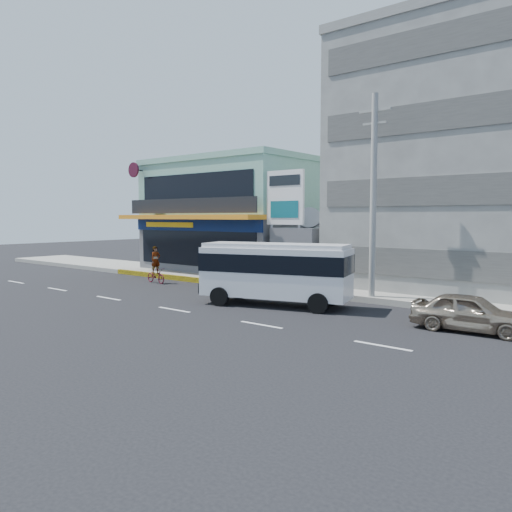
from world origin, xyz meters
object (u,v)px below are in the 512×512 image
at_px(satellite_dish, 309,226).
at_px(sedan, 470,312).
at_px(utility_pole_near, 373,196).
at_px(billboard, 285,204).
at_px(minibus, 275,269).
at_px(concrete_building, 504,165).
at_px(shop_building, 241,219).
at_px(motorcycle_rider, 156,271).

relative_size(satellite_dish, sedan, 0.36).
bearing_deg(utility_pole_near, billboard, 164.52).
distance_m(billboard, sedan, 13.85).
relative_size(billboard, minibus, 0.94).
distance_m(concrete_building, sedan, 12.86).
xyz_separation_m(concrete_building, minibus, (-7.10, -11.31, -5.26)).
bearing_deg(billboard, utility_pole_near, -15.48).
distance_m(shop_building, utility_pole_near, 15.50).
xyz_separation_m(shop_building, minibus, (10.90, -10.25, -2.25)).
relative_size(shop_building, minibus, 1.69).
height_order(utility_pole_near, sedan, utility_pole_near).
bearing_deg(satellite_dish, minibus, -68.32).
distance_m(satellite_dish, sedan, 13.88).
height_order(shop_building, concrete_building, concrete_building).
bearing_deg(motorcycle_rider, billboard, 27.96).
distance_m(shop_building, concrete_building, 18.28).
height_order(billboard, motorcycle_rider, billboard).
height_order(shop_building, minibus, shop_building).
distance_m(billboard, utility_pole_near, 6.75).
relative_size(satellite_dish, motorcycle_rider, 0.65).
bearing_deg(utility_pole_near, shop_building, 154.94).
height_order(satellite_dish, minibus, satellite_dish).
bearing_deg(concrete_building, utility_pole_near, -117.76).
xyz_separation_m(shop_building, concrete_building, (18.00, 1.05, 3.00)).
relative_size(shop_building, utility_pole_near, 1.24).
xyz_separation_m(billboard, motorcycle_rider, (-7.23, -3.84, -4.16)).
relative_size(minibus, sedan, 1.78).
xyz_separation_m(satellite_dish, billboard, (-0.50, -1.80, 1.35)).
distance_m(utility_pole_near, minibus, 5.91).
height_order(satellite_dish, utility_pole_near, utility_pole_near).
bearing_deg(billboard, minibus, -58.27).
bearing_deg(concrete_building, billboard, -151.08).
bearing_deg(motorcycle_rider, sedan, -4.32).
bearing_deg(shop_building, billboard, -32.32).
xyz_separation_m(satellite_dish, minibus, (2.90, -7.31, -1.83)).
relative_size(concrete_building, billboard, 2.32).
height_order(shop_building, sedan, shop_building).
bearing_deg(minibus, billboard, 121.73).
distance_m(concrete_building, motorcycle_rider, 21.12).
xyz_separation_m(shop_building, billboard, (7.50, -4.75, 0.93)).
relative_size(sedan, motorcycle_rider, 1.78).
xyz_separation_m(concrete_building, utility_pole_near, (-4.00, -7.60, -1.85)).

